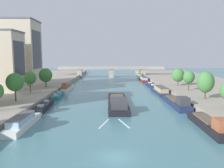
{
  "coord_description": "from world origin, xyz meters",
  "views": [
    {
      "loc": [
        -0.77,
        -26.97,
        12.54
      ],
      "look_at": [
        0.0,
        52.5,
        2.54
      ],
      "focal_mm": 36.54,
      "sensor_mm": 36.0,
      "label": 1
    }
  ],
  "objects_px": {
    "moored_boat_left_second": "(44,106)",
    "tree_right_distant": "(178,75)",
    "moored_boat_right_gap_after": "(160,91)",
    "moored_boat_right_midway": "(144,79)",
    "tree_left_second": "(30,78)",
    "moored_boat_right_downstream": "(139,76)",
    "moored_boat_right_far": "(177,102)",
    "tree_right_midway": "(206,82)",
    "moored_boat_left_downstream": "(23,122)",
    "tree_left_nearest": "(46,75)",
    "moored_boat_right_near": "(210,124)",
    "tree_right_far": "(189,77)",
    "bridge_far": "(111,71)",
    "moored_boat_left_lone": "(67,88)",
    "barge_midriver": "(118,102)",
    "moored_boat_right_second": "(151,85)",
    "moored_boat_left_upstream": "(58,96)",
    "tree_left_far": "(15,82)"
  },
  "relations": [
    {
      "from": "moored_boat_left_lone",
      "to": "tree_left_far",
      "type": "bearing_deg",
      "value": -104.16
    },
    {
      "from": "moored_boat_right_far",
      "to": "tree_right_far",
      "type": "xyz_separation_m",
      "value": [
        8.02,
        14.9,
        4.83
      ]
    },
    {
      "from": "tree_right_distant",
      "to": "bridge_far",
      "type": "distance_m",
      "value": 53.82
    },
    {
      "from": "moored_boat_left_second",
      "to": "moored_boat_right_second",
      "type": "height_order",
      "value": "moored_boat_left_second"
    },
    {
      "from": "moored_boat_right_second",
      "to": "moored_boat_right_near",
      "type": "bearing_deg",
      "value": -89.69
    },
    {
      "from": "moored_boat_left_second",
      "to": "tree_right_midway",
      "type": "distance_m",
      "value": 40.0
    },
    {
      "from": "barge_midriver",
      "to": "moored_boat_right_far",
      "type": "distance_m",
      "value": 14.6
    },
    {
      "from": "moored_boat_left_lone",
      "to": "tree_right_far",
      "type": "xyz_separation_m",
      "value": [
        40.12,
        -11.51,
        4.88
      ]
    },
    {
      "from": "moored_boat_right_gap_after",
      "to": "moored_boat_right_downstream",
      "type": "distance_m",
      "value": 53.99
    },
    {
      "from": "moored_boat_right_midway",
      "to": "bridge_far",
      "type": "relative_size",
      "value": 0.28
    },
    {
      "from": "moored_boat_right_far",
      "to": "moored_boat_right_second",
      "type": "distance_m",
      "value": 35.54
    },
    {
      "from": "moored_boat_left_second",
      "to": "tree_right_midway",
      "type": "bearing_deg",
      "value": 5.23
    },
    {
      "from": "moored_boat_left_downstream",
      "to": "tree_right_far",
      "type": "xyz_separation_m",
      "value": [
        39.89,
        31.33,
        4.87
      ]
    },
    {
      "from": "barge_midriver",
      "to": "moored_boat_left_downstream",
      "type": "bearing_deg",
      "value": -135.31
    },
    {
      "from": "barge_midriver",
      "to": "moored_boat_left_lone",
      "type": "bearing_deg",
      "value": 124.25
    },
    {
      "from": "moored_boat_right_gap_after",
      "to": "moored_boat_right_midway",
      "type": "bearing_deg",
      "value": 90.03
    },
    {
      "from": "tree_right_midway",
      "to": "tree_left_far",
      "type": "bearing_deg",
      "value": -176.94
    },
    {
      "from": "moored_boat_left_second",
      "to": "tree_left_far",
      "type": "relative_size",
      "value": 1.75
    },
    {
      "from": "moored_boat_right_gap_after",
      "to": "moored_boat_right_midway",
      "type": "height_order",
      "value": "moored_boat_right_gap_after"
    },
    {
      "from": "moored_boat_left_downstream",
      "to": "tree_right_far",
      "type": "relative_size",
      "value": 2.15
    },
    {
      "from": "moored_boat_left_second",
      "to": "tree_left_second",
      "type": "height_order",
      "value": "tree_left_second"
    },
    {
      "from": "tree_right_midway",
      "to": "barge_midriver",
      "type": "bearing_deg",
      "value": -179.08
    },
    {
      "from": "moored_boat_left_upstream",
      "to": "moored_boat_right_near",
      "type": "distance_m",
      "value": 43.85
    },
    {
      "from": "moored_boat_right_second",
      "to": "tree_right_midway",
      "type": "height_order",
      "value": "tree_right_midway"
    },
    {
      "from": "moored_boat_right_gap_after",
      "to": "moored_boat_right_midway",
      "type": "distance_m",
      "value": 36.97
    },
    {
      "from": "moored_boat_left_lone",
      "to": "tree_left_second",
      "type": "bearing_deg",
      "value": -115.99
    },
    {
      "from": "tree_right_midway",
      "to": "bridge_far",
      "type": "height_order",
      "value": "tree_right_midway"
    },
    {
      "from": "moored_boat_left_lone",
      "to": "moored_boat_right_second",
      "type": "relative_size",
      "value": 0.86
    },
    {
      "from": "moored_boat_left_second",
      "to": "tree_right_distant",
      "type": "bearing_deg",
      "value": 35.68
    },
    {
      "from": "moored_boat_left_lone",
      "to": "moored_boat_right_near",
      "type": "relative_size",
      "value": 0.94
    },
    {
      "from": "moored_boat_right_far",
      "to": "moored_boat_right_gap_after",
      "type": "bearing_deg",
      "value": 90.28
    },
    {
      "from": "moored_boat_right_far",
      "to": "tree_right_midway",
      "type": "bearing_deg",
      "value": 7.9
    },
    {
      "from": "moored_boat_right_midway",
      "to": "moored_boat_left_downstream",
      "type": "bearing_deg",
      "value": -114.02
    },
    {
      "from": "tree_right_midway",
      "to": "tree_left_nearest",
      "type": "bearing_deg",
      "value": 154.7
    },
    {
      "from": "barge_midriver",
      "to": "moored_boat_left_lone",
      "type": "height_order",
      "value": "moored_boat_left_lone"
    },
    {
      "from": "moored_boat_right_far",
      "to": "tree_left_nearest",
      "type": "bearing_deg",
      "value": 149.46
    },
    {
      "from": "moored_boat_left_upstream",
      "to": "moored_boat_right_gap_after",
      "type": "relative_size",
      "value": 0.7
    },
    {
      "from": "moored_boat_right_midway",
      "to": "tree_right_distant",
      "type": "xyz_separation_m",
      "value": [
        8.21,
        -28.57,
        4.46
      ]
    },
    {
      "from": "tree_left_second",
      "to": "moored_boat_right_downstream",
      "type": "bearing_deg",
      "value": 56.91
    },
    {
      "from": "moored_boat_right_gap_after",
      "to": "tree_right_midway",
      "type": "relative_size",
      "value": 2.27
    },
    {
      "from": "moored_boat_left_second",
      "to": "moored_boat_right_near",
      "type": "distance_m",
      "value": 35.97
    },
    {
      "from": "moored_boat_left_lone",
      "to": "moored_boat_right_midway",
      "type": "relative_size",
      "value": 0.82
    },
    {
      "from": "moored_boat_right_far",
      "to": "moored_boat_left_lone",
      "type": "bearing_deg",
      "value": 140.56
    },
    {
      "from": "moored_boat_left_downstream",
      "to": "tree_right_midway",
      "type": "xyz_separation_m",
      "value": [
        39.29,
        17.46,
        4.95
      ]
    },
    {
      "from": "moored_boat_right_near",
      "to": "moored_boat_right_downstream",
      "type": "relative_size",
      "value": 1.43
    },
    {
      "from": "moored_boat_right_near",
      "to": "tree_right_midway",
      "type": "bearing_deg",
      "value": 69.83
    },
    {
      "from": "tree_left_nearest",
      "to": "tree_right_midway",
      "type": "xyz_separation_m",
      "value": [
        46.09,
        -21.79,
        0.12
      ]
    },
    {
      "from": "moored_boat_left_upstream",
      "to": "tree_left_nearest",
      "type": "relative_size",
      "value": 1.68
    },
    {
      "from": "moored_boat_right_near",
      "to": "tree_left_nearest",
      "type": "xyz_separation_m",
      "value": [
        -39.13,
        40.72,
        4.85
      ]
    },
    {
      "from": "moored_boat_right_far",
      "to": "moored_boat_right_downstream",
      "type": "distance_m",
      "value": 71.85
    }
  ]
}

